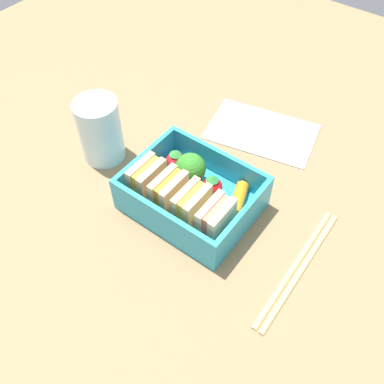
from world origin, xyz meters
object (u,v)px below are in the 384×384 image
object	(u,v)px
sandwich_center	(169,193)
sandwich_center_left	(192,206)
drinking_glass	(98,132)
folded_napkin	(263,132)
strawberry_far_left	(212,186)
sandwich_left	(216,220)
chopstick_pair	(300,264)
sandwich_center_right	(147,180)
carrot_stick_far_left	(239,199)
broccoli_floret	(190,169)
strawberry_left	(176,161)

from	to	relation	value
sandwich_center	sandwich_center_left	bearing A→B (deg)	180.00
drinking_glass	folded_napkin	bearing A→B (deg)	-131.37
strawberry_far_left	sandwich_center_left	bearing A→B (deg)	93.50
sandwich_left	chopstick_pair	distance (cm)	10.77
sandwich_left	sandwich_center_left	size ratio (longest dim) A/B	1.00
sandwich_center_right	folded_napkin	distance (cm)	20.30
sandwich_left	strawberry_far_left	distance (cm)	5.92
chopstick_pair	folded_napkin	bearing A→B (deg)	-48.44
sandwich_center_left	sandwich_center	world-z (taller)	same
sandwich_center	folded_napkin	size ratio (longest dim) A/B	0.32
chopstick_pair	carrot_stick_far_left	bearing A→B (deg)	-14.43
sandwich_left	folded_napkin	world-z (taller)	sandwich_left
sandwich_center_right	chopstick_pair	size ratio (longest dim) A/B	0.27
sandwich_center_right	strawberry_far_left	distance (cm)	7.95
drinking_glass	broccoli_floret	bearing A→B (deg)	-168.58
folded_napkin	carrot_stick_far_left	bearing A→B (deg)	108.15
sandwich_center_left	sandwich_center_right	size ratio (longest dim) A/B	1.00
sandwich_left	carrot_stick_far_left	world-z (taller)	sandwich_left
sandwich_center_right	broccoli_floret	distance (cm)	5.51
strawberry_left	strawberry_far_left	bearing A→B (deg)	173.22
strawberry_far_left	broccoli_floret	xyz separation A→B (cm)	(3.30, 0.03, 1.07)
sandwich_center_left	folded_napkin	bearing A→B (deg)	-85.76
sandwich_left	strawberry_far_left	bearing A→B (deg)	-51.47
strawberry_far_left	strawberry_left	world-z (taller)	same
sandwich_left	sandwich_center	size ratio (longest dim) A/B	1.00
broccoli_floret	chopstick_pair	bearing A→B (deg)	173.92
sandwich_center_right	folded_napkin	world-z (taller)	sandwich_center_right
broccoli_floret	chopstick_pair	xyz separation A→B (cm)	(-16.83, 1.79, -3.34)
sandwich_left	strawberry_far_left	world-z (taller)	sandwich_left
carrot_stick_far_left	sandwich_left	bearing A→B (deg)	92.28
broccoli_floret	drinking_glass	distance (cm)	13.49
strawberry_left	chopstick_pair	distance (cm)	20.11
strawberry_far_left	chopstick_pair	bearing A→B (deg)	172.32
drinking_glass	strawberry_left	bearing A→B (deg)	-161.36
strawberry_left	sandwich_left	bearing A→B (deg)	151.84
sandwich_center	carrot_stick_far_left	distance (cm)	8.57
sandwich_center_right	chopstick_pair	bearing A→B (deg)	-172.18
sandwich_center_right	folded_napkin	xyz separation A→B (cm)	(-5.28, -19.30, -3.42)
strawberry_far_left	drinking_glass	size ratio (longest dim) A/B	0.36
sandwich_center	strawberry_far_left	world-z (taller)	sandwich_center
strawberry_far_left	chopstick_pair	size ratio (longest dim) A/B	0.18
sandwich_center_left	drinking_glass	bearing A→B (deg)	-6.35
sandwich_center_left	strawberry_far_left	xyz separation A→B (cm)	(0.28, -4.57, -1.00)
sandwich_center	drinking_glass	distance (cm)	13.58
strawberry_far_left	drinking_glass	world-z (taller)	drinking_glass
strawberry_left	chopstick_pair	world-z (taller)	strawberry_left
chopstick_pair	folded_napkin	xyz separation A→B (cm)	(14.68, -16.56, -0.15)
carrot_stick_far_left	strawberry_left	xyz separation A→B (cm)	(9.71, 0.03, 0.61)
strawberry_far_left	broccoli_floret	bearing A→B (deg)	0.54
broccoli_floret	chopstick_pair	size ratio (longest dim) A/B	0.25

